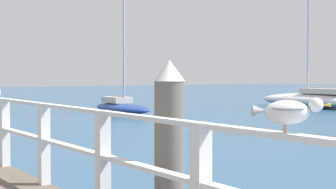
# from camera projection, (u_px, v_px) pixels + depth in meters

# --- Properties ---
(dock_piling_near) EXTENTS (0.29, 0.29, 2.03)m
(dock_piling_near) POSITION_uv_depth(u_px,v_px,m) (169.00, 167.00, 5.01)
(dock_piling_near) COLOR #6B6056
(dock_piling_near) RESTS_ON ground_plane
(seagull_foreground) EXTENTS (0.42, 0.31, 0.21)m
(seagull_foreground) POSITION_uv_depth(u_px,v_px,m) (288.00, 111.00, 3.25)
(seagull_foreground) COLOR white
(seagull_foreground) RESTS_ON pier_railing
(boat_1) EXTENTS (3.05, 7.25, 8.93)m
(boat_1) POSITION_uv_depth(u_px,v_px,m) (314.00, 99.00, 30.54)
(boat_1) COLOR white
(boat_1) RESTS_ON ground_plane
(boat_5) EXTENTS (1.96, 5.04, 5.63)m
(boat_5) POSITION_uv_depth(u_px,v_px,m) (121.00, 107.00, 26.28)
(boat_5) COLOR navy
(boat_5) RESTS_ON ground_plane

